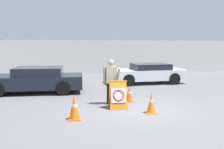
{
  "coord_description": "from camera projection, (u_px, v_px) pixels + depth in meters",
  "views": [
    {
      "loc": [
        -2.51,
        -8.4,
        2.3
      ],
      "look_at": [
        -0.67,
        1.91,
        1.04
      ],
      "focal_mm": 40.0,
      "sensor_mm": 36.0,
      "label": 1
    }
  ],
  "objects": [
    {
      "name": "ground_plane",
      "position": [
        140.0,
        109.0,
        8.92
      ],
      "size": [
        90.0,
        90.0,
        0.0
      ],
      "primitive_type": "plane",
      "color": "slate"
    },
    {
      "name": "barricade_sign",
      "position": [
        118.0,
        94.0,
        9.05
      ],
      "size": [
        0.67,
        0.79,
        1.0
      ],
      "rotation": [
        0.0,
        0.0,
        -0.08
      ],
      "color": "orange",
      "rests_on": "ground_plane"
    },
    {
      "name": "traffic_cone_near",
      "position": [
        151.0,
        103.0,
        8.37
      ],
      "size": [
        0.36,
        0.36,
        0.73
      ],
      "color": "orange",
      "rests_on": "ground_plane"
    },
    {
      "name": "traffic_cone_far",
      "position": [
        129.0,
        94.0,
        10.06
      ],
      "size": [
        0.36,
        0.36,
        0.64
      ],
      "color": "orange",
      "rests_on": "ground_plane"
    },
    {
      "name": "parked_car_rear_sedan",
      "position": [
        147.0,
        73.0,
        14.86
      ],
      "size": [
        4.48,
        2.04,
        1.17
      ],
      "rotation": [
        0.0,
        0.0,
        3.18
      ],
      "color": "black",
      "rests_on": "ground_plane"
    },
    {
      "name": "security_guard",
      "position": [
        111.0,
        79.0,
        9.6
      ],
      "size": [
        0.66,
        0.37,
        1.73
      ],
      "rotation": [
        0.0,
        0.0,
        0.21
      ],
      "color": "black",
      "rests_on": "ground_plane"
    },
    {
      "name": "parked_car_front_coupe",
      "position": [
        35.0,
        80.0,
        11.96
      ],
      "size": [
        4.67,
        2.18,
        1.22
      ],
      "rotation": [
        0.0,
        0.0,
        3.09
      ],
      "color": "black",
      "rests_on": "ground_plane"
    },
    {
      "name": "traffic_cone_mid",
      "position": [
        74.0,
        107.0,
        7.65
      ],
      "size": [
        0.4,
        0.4,
        0.76
      ],
      "color": "orange",
      "rests_on": "ground_plane"
    },
    {
      "name": "perimeter_wall",
      "position": [
        100.0,
        57.0,
        19.66
      ],
      "size": [
        36.0,
        0.3,
        3.07
      ],
      "color": "silver",
      "rests_on": "ground_plane"
    }
  ]
}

